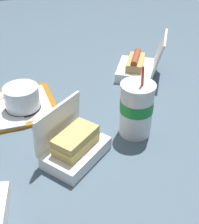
% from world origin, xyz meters
% --- Properties ---
extents(ground_plane, '(3.20, 3.20, 0.00)m').
position_xyz_m(ground_plane, '(0.00, 0.00, 0.00)').
color(ground_plane, '#4C6070').
extents(food_tray, '(0.38, 0.28, 0.01)m').
position_xyz_m(food_tray, '(-0.31, 0.18, 0.01)').
color(food_tray, '#A56619').
rests_on(food_tray, ground_plane).
extents(cake_container, '(0.12, 0.12, 0.08)m').
position_xyz_m(cake_container, '(-0.24, 0.16, 0.05)').
color(cake_container, black).
rests_on(cake_container, food_tray).
extents(napkin_stack, '(0.10, 0.10, 0.00)m').
position_xyz_m(napkin_stack, '(-0.29, 0.10, 0.02)').
color(napkin_stack, white).
rests_on(napkin_stack, food_tray).
extents(clamshell_hotdog_corner, '(0.25, 0.25, 0.18)m').
position_xyz_m(clamshell_hotdog_corner, '(0.25, 0.28, 0.04)').
color(clamshell_hotdog_corner, white).
rests_on(clamshell_hotdog_corner, ground_plane).
extents(clamshell_sandwich_center, '(0.23, 0.22, 0.16)m').
position_xyz_m(clamshell_sandwich_center, '(-0.12, -0.13, 0.04)').
color(clamshell_sandwich_center, white).
rests_on(clamshell_sandwich_center, ground_plane).
extents(soda_cup_right, '(0.11, 0.11, 0.24)m').
position_xyz_m(soda_cup_right, '(0.09, -0.07, 0.09)').
color(soda_cup_right, white).
rests_on(soda_cup_right, ground_plane).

